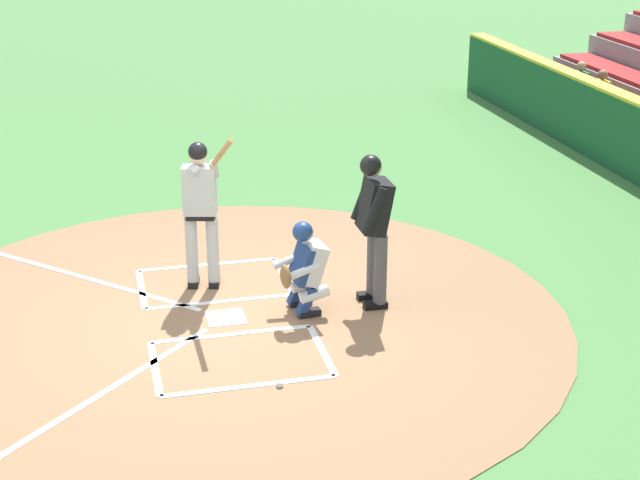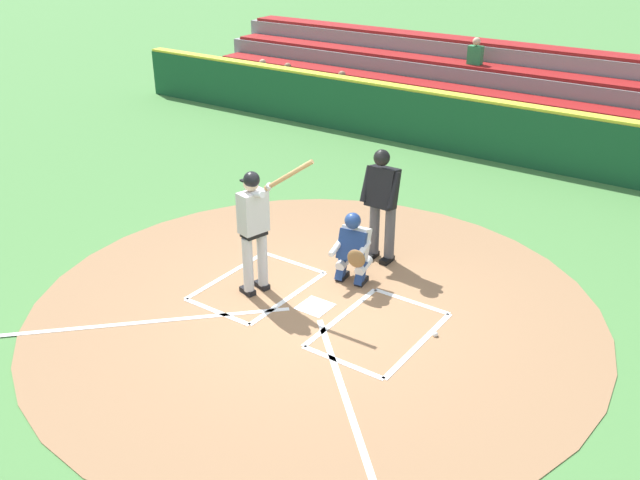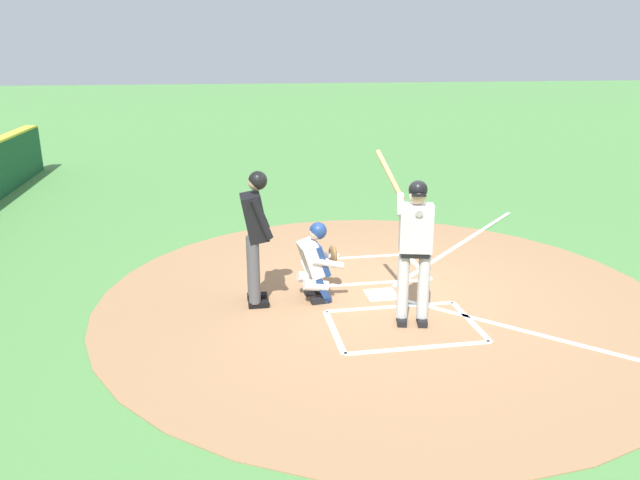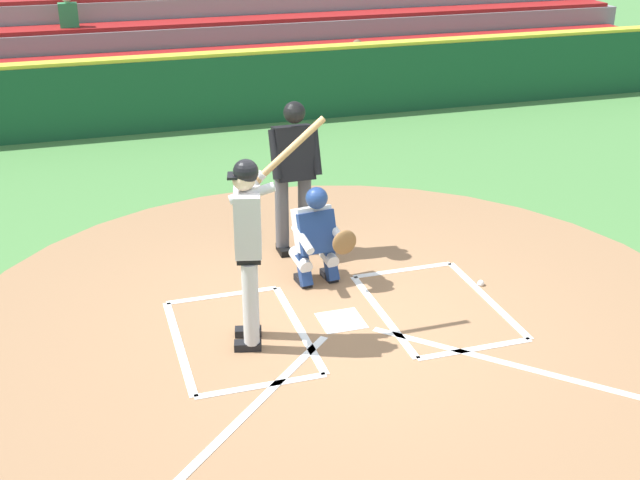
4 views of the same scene
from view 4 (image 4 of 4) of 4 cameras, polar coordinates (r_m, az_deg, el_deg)
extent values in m
plane|color=#4C8442|center=(8.47, 1.47, -5.66)|extent=(120.00, 120.00, 0.00)
cylinder|color=#99704C|center=(8.46, 1.47, -5.62)|extent=(8.00, 8.00, 0.01)
cube|color=white|center=(8.46, 1.47, -5.57)|extent=(0.44, 0.44, 0.01)
cube|color=white|center=(9.54, 5.74, -2.07)|extent=(1.20, 0.08, 0.01)
cube|color=white|center=(8.12, 10.63, -7.39)|extent=(1.20, 0.08, 0.01)
cube|color=white|center=(8.60, 4.32, -5.12)|extent=(0.08, 1.80, 0.01)
cube|color=white|center=(9.06, 11.43, -3.94)|extent=(0.08, 1.80, 0.01)
cube|color=white|center=(9.00, -6.74, -3.81)|extent=(1.20, 0.08, 0.01)
cube|color=white|center=(7.48, -4.06, -9.99)|extent=(1.20, 0.08, 0.01)
cube|color=white|center=(8.34, -1.48, -6.02)|extent=(0.08, 1.80, 0.01)
cube|color=white|center=(8.15, -9.69, -7.19)|extent=(0.08, 1.80, 0.01)
cylinder|color=#BCBCBC|center=(7.77, -4.82, -4.41)|extent=(0.15, 0.15, 0.84)
cube|color=black|center=(8.00, -4.99, -7.29)|extent=(0.28, 0.18, 0.09)
cylinder|color=#BCBCBC|center=(8.00, -4.79, -3.53)|extent=(0.15, 0.15, 0.84)
cube|color=black|center=(8.22, -4.97, -6.35)|extent=(0.28, 0.18, 0.09)
cube|color=black|center=(7.68, -4.92, -0.87)|extent=(0.29, 0.38, 0.10)
cube|color=#BCBCBC|center=(7.56, -5.01, 1.27)|extent=(0.33, 0.44, 0.60)
sphere|color=beige|center=(7.41, -5.27, 4.19)|extent=(0.21, 0.21, 0.21)
sphere|color=black|center=(7.38, -5.14, 4.71)|extent=(0.23, 0.23, 0.23)
cube|color=black|center=(7.40, -5.98, 4.42)|extent=(0.15, 0.19, 0.02)
cylinder|color=#BCBCBC|center=(7.44, -4.70, 3.22)|extent=(0.44, 0.19, 0.21)
cylinder|color=#BCBCBC|center=(7.63, -4.68, 3.78)|extent=(0.28, 0.15, 0.29)
cylinder|color=#AD7F4C|center=(7.66, -2.03, 6.30)|extent=(0.72, 0.21, 0.53)
cylinder|color=#AD7F4C|center=(7.60, -4.32, 4.18)|extent=(0.09, 0.09, 0.08)
cube|color=black|center=(9.30, 0.63, -2.47)|extent=(0.15, 0.27, 0.09)
cube|color=navy|center=(9.20, 0.74, -1.70)|extent=(0.15, 0.26, 0.37)
cylinder|color=silver|center=(9.24, 0.48, -1.01)|extent=(0.19, 0.38, 0.21)
cube|color=black|center=(9.18, -1.19, -2.83)|extent=(0.15, 0.27, 0.09)
cube|color=navy|center=(9.08, -1.10, -2.06)|extent=(0.15, 0.26, 0.37)
cylinder|color=silver|center=(9.13, -1.34, -1.36)|extent=(0.19, 0.38, 0.21)
cube|color=silver|center=(9.05, -0.46, 0.79)|extent=(0.44, 0.40, 0.52)
cube|color=navy|center=(8.96, -0.17, 0.54)|extent=(0.44, 0.27, 0.46)
sphere|color=beige|center=(8.86, -0.28, 2.83)|extent=(0.21, 0.21, 0.21)
sphere|color=navy|center=(8.83, -0.23, 2.91)|extent=(0.24, 0.24, 0.24)
cylinder|color=silver|center=(9.00, 1.15, 0.49)|extent=(0.14, 0.46, 0.20)
cylinder|color=silver|center=(8.85, -1.20, 0.07)|extent=(0.14, 0.46, 0.20)
ellipsoid|color=brown|center=(8.84, 1.69, -0.16)|extent=(0.29, 0.13, 0.28)
cylinder|color=#4C4C51|center=(9.85, -1.06, 2.07)|extent=(0.16, 0.16, 0.86)
cube|color=black|center=(9.99, -0.96, -0.51)|extent=(0.13, 0.28, 0.09)
cylinder|color=#4C4C51|center=(9.78, -2.64, 1.89)|extent=(0.16, 0.16, 0.86)
cube|color=black|center=(9.92, -2.51, -0.70)|extent=(0.13, 0.28, 0.09)
cube|color=black|center=(9.53, -1.84, 6.02)|extent=(0.44, 0.36, 0.66)
sphere|color=tan|center=(9.36, -1.81, 8.69)|extent=(0.22, 0.22, 0.22)
sphere|color=black|center=(9.33, -1.78, 8.78)|extent=(0.25, 0.25, 0.25)
cylinder|color=black|center=(9.51, -0.31, 6.19)|extent=(0.10, 0.29, 0.56)
cylinder|color=black|center=(9.39, -3.13, 5.91)|extent=(0.10, 0.29, 0.56)
sphere|color=white|center=(9.32, 11.02, -2.94)|extent=(0.07, 0.07, 0.07)
cube|color=#19512D|center=(15.08, -7.75, 10.11)|extent=(22.00, 0.36, 1.25)
cube|color=yellow|center=(14.94, -7.89, 12.55)|extent=(22.00, 0.32, 0.06)
cube|color=gray|center=(16.16, -8.31, 9.55)|extent=(20.00, 0.85, 0.45)
cube|color=maroon|center=(16.10, -8.37, 10.46)|extent=(19.60, 0.72, 0.08)
cube|color=gray|center=(16.93, -8.85, 10.95)|extent=(20.00, 0.85, 0.90)
cube|color=maroon|center=(16.83, -8.95, 12.58)|extent=(19.60, 0.72, 0.08)
cube|color=gray|center=(17.70, -9.34, 12.24)|extent=(20.00, 0.85, 1.35)
cube|color=maroon|center=(17.58, -9.50, 14.52)|extent=(19.60, 0.72, 0.08)
cube|color=gray|center=(18.49, -9.79, 13.41)|extent=(20.00, 0.85, 1.80)
cube|color=#2D844C|center=(16.76, 2.56, 12.16)|extent=(0.36, 0.22, 0.46)
sphere|color=brown|center=(16.69, 2.58, 13.31)|extent=(0.20, 0.20, 0.20)
cube|color=#2D844C|center=(17.32, -16.95, 14.61)|extent=(0.36, 0.22, 0.46)
camera|label=1|loc=(13.86, 52.37, 18.50)|focal=54.86mm
camera|label=2|loc=(7.40, 77.40, 13.89)|focal=39.55mm
camera|label=3|loc=(10.65, -48.34, 11.73)|focal=33.57mm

